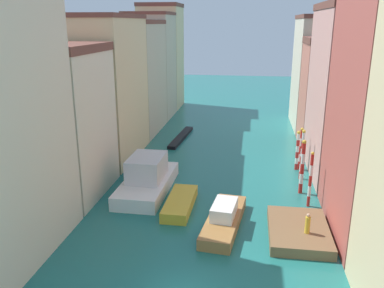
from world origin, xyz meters
name	(u,v)px	position (x,y,z in m)	size (l,w,h in m)	color
ground_plane	(219,159)	(0.00, 24.50, 0.00)	(154.00, 154.00, 0.00)	#1E6B66
building_left_1	(61,122)	(-13.08, 13.26, 6.68)	(7.13, 9.08, 13.34)	beige
building_left_2	(104,88)	(-13.08, 24.13, 7.97)	(7.13, 11.97, 15.92)	beige
building_left_3	(134,77)	(-13.08, 35.66, 7.70)	(7.13, 11.34, 15.38)	#BCB299
building_left_4	(151,66)	(-13.08, 45.35, 8.32)	(7.13, 8.14, 16.63)	#BCB299
building_left_5	(161,57)	(-13.08, 53.34, 9.14)	(7.13, 7.74, 18.25)	beige
building_right_2	(352,92)	(13.08, 22.19, 8.44)	(7.13, 12.22, 16.85)	tan
building_right_3	(332,93)	(13.08, 32.22, 6.69)	(7.13, 7.56, 13.35)	#C6705B
building_right_4	(320,72)	(13.08, 42.26, 8.06)	(7.13, 11.94, 16.09)	beige
waterfront_dock	(298,231)	(7.14, 8.28, 0.38)	(4.28, 6.39, 0.76)	brown
person_on_dock	(308,224)	(7.60, 7.36, 1.46)	(0.36, 0.36, 1.50)	gold
mooring_pole_0	(310,179)	(8.49, 13.48, 2.48)	(0.28, 0.28, 4.87)	red
mooring_pole_1	(302,166)	(8.12, 16.22, 2.60)	(0.38, 0.38, 5.08)	red
mooring_pole_2	(302,154)	(8.50, 19.80, 2.59)	(0.34, 0.34, 5.08)	red
mooring_pole_3	(301,148)	(8.69, 22.72, 2.32)	(0.33, 0.33, 4.55)	red
mooring_pole_4	(297,150)	(8.35, 22.48, 2.18)	(0.37, 0.37, 4.26)	red
vaporetto_white	(147,178)	(-5.88, 14.67, 1.23)	(4.07, 9.70, 3.35)	white
gondola_black	(181,137)	(-5.83, 32.31, 0.21)	(1.75, 10.14, 0.43)	black
motorboat_0	(224,218)	(1.64, 8.93, 0.67)	(3.20, 8.19, 1.90)	olive
motorboat_1	(180,203)	(-2.25, 11.51, 0.44)	(2.17, 6.18, 0.88)	gold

